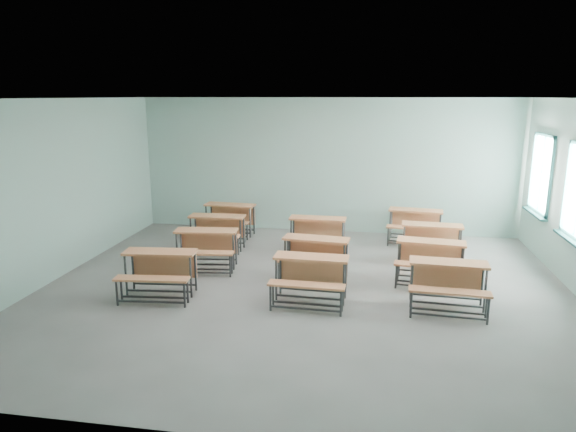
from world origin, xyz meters
name	(u,v)px	position (x,y,z in m)	size (l,w,h in m)	color
room	(310,198)	(0.08, 0.03, 1.60)	(9.04, 8.04, 3.24)	gray
desk_unit_r0c0	(159,267)	(-2.33, -0.65, 0.50)	(1.25, 0.90, 0.74)	#C67347
desk_unit_r0c1	(310,273)	(0.17, -0.52, 0.50)	(1.21, 0.84, 0.74)	#C67347
desk_unit_r0c2	(448,279)	(2.30, -0.45, 0.50)	(1.23, 0.87, 0.74)	#C67347
desk_unit_r1c0	(205,243)	(-2.00, 0.79, 0.50)	(1.26, 0.92, 0.74)	#C67347
desk_unit_r1c1	(315,252)	(0.12, 0.57, 0.50)	(1.26, 0.92, 0.74)	#C67347
desk_unit_r1c2	(430,256)	(2.15, 0.71, 0.50)	(1.27, 0.93, 0.74)	#C67347
desk_unit_r2c0	(216,228)	(-2.16, 1.99, 0.50)	(1.20, 0.82, 0.74)	#C67347
desk_unit_r2c1	(317,230)	(-0.01, 2.15, 0.50)	(1.20, 0.82, 0.74)	#C67347
desk_unit_r2c2	(432,237)	(2.31, 1.94, 0.50)	(1.24, 0.87, 0.74)	#C67347
desk_unit_r3c0	(229,215)	(-2.22, 3.17, 0.50)	(1.24, 0.88, 0.74)	#C67347
desk_unit_r3c2	(415,221)	(2.08, 3.28, 0.50)	(1.27, 0.93, 0.74)	#C67347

